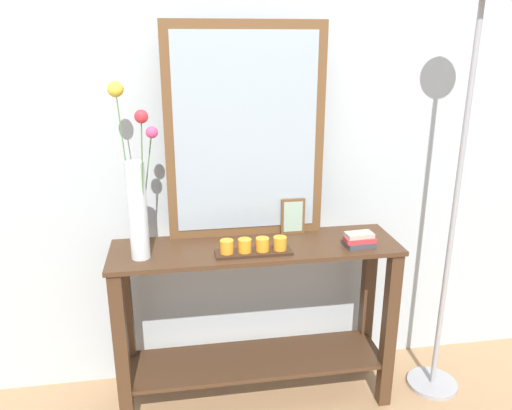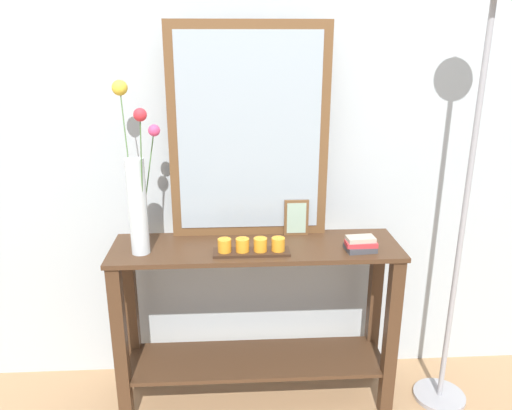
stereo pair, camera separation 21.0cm
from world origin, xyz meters
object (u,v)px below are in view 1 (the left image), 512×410
Objects in this scene: mirror_leaning at (246,134)px; floor_lamp at (465,129)px; tall_vase_left at (136,193)px; candle_tray at (254,247)px; console_table at (256,310)px; picture_frame_small at (293,216)px; book_stack at (359,240)px.

mirror_leaning is 0.49× the size of floor_lamp.
tall_vase_left is at bearing -159.27° from mirror_leaning.
candle_tray is at bearing -178.35° from floor_lamp.
mirror_leaning is (-0.02, 0.14, 0.77)m from console_table.
console_table is 0.79m from mirror_leaning.
console_table is at bearing -148.50° from picture_frame_small.
picture_frame_small is at bearing 12.59° from tall_vase_left.
picture_frame_small is at bearing 141.58° from book_stack.
candle_tray is 2.44× the size of book_stack.
picture_frame_small is 0.32m from book_stack.
tall_vase_left is 0.52m from candle_tray.
candle_tray is 0.17× the size of floor_lamp.
floor_lamp is (0.69, -0.17, 0.41)m from picture_frame_small.
mirror_leaning reaches higher than candle_tray.
console_table is at bearing -81.15° from mirror_leaning.
book_stack reaches higher than console_table.
console_table is 3.91× the size of candle_tray.
console_table is 0.66× the size of floor_lamp.
candle_tray is (0.46, -0.05, -0.24)m from tall_vase_left.
picture_frame_small is at bearing 165.87° from floor_lamp.
console_table is 1.19m from floor_lamp.
mirror_leaning is 2.91× the size of candle_tray.
book_stack is (0.46, 0.00, 0.00)m from candle_tray.
mirror_leaning reaches higher than picture_frame_small.
picture_frame_small is 0.82m from floor_lamp.
mirror_leaning is 1.33× the size of tall_vase_left.
book_stack is at bearing -38.42° from picture_frame_small.
book_stack is at bearing -2.85° from tall_vase_left.
candle_tray is (-0.02, -0.08, 0.34)m from console_table.
floor_lamp reaches higher than tall_vase_left.
floor_lamp reaches higher than candle_tray.
book_stack is 0.64m from floor_lamp.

